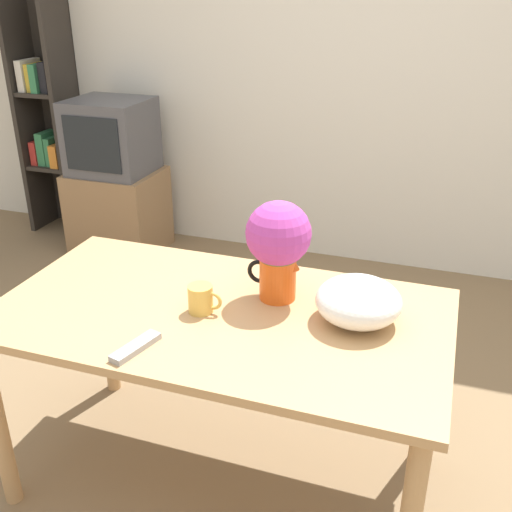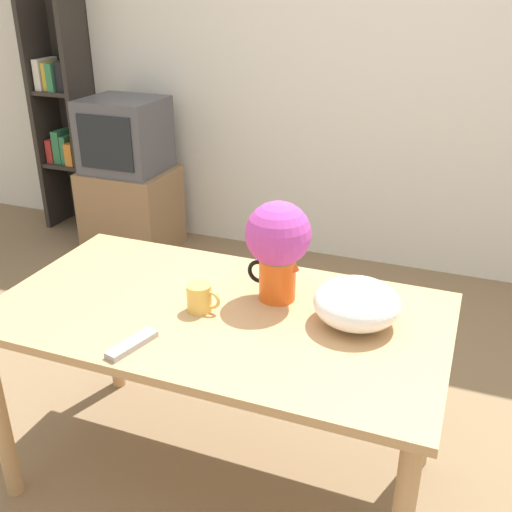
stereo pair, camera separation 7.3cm
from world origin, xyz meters
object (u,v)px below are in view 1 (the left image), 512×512
Objects in this scene: white_bowl at (358,301)px; flower_vase at (278,243)px; tv_set at (111,136)px; coffee_mug at (201,299)px.

flower_vase is at bearing 166.91° from white_bowl.
flower_vase reaches higher than tv_set.
tv_set is at bearing 135.35° from flower_vase.
coffee_mug is 0.42× the size of white_bowl.
tv_set is (-1.62, 1.60, -0.14)m from flower_vase.
coffee_mug is 0.51m from white_bowl.
white_bowl is at bearing 11.91° from coffee_mug.
tv_set is (-1.41, 1.77, 0.02)m from coffee_mug.
flower_vase is at bearing 39.45° from coffee_mug.
white_bowl is 0.55× the size of tv_set.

